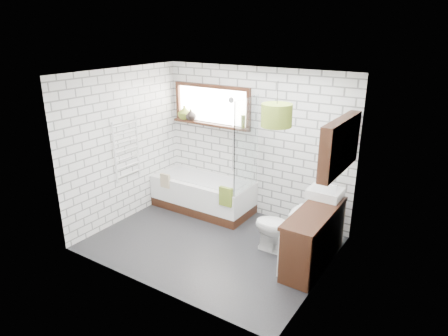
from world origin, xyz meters
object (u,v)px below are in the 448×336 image
Objects in this scene: vanity at (314,238)px; pendant at (277,115)px; bathtub at (203,194)px; toilet at (279,228)px; basin at (325,193)px.

vanity is 1.81m from pendant.
bathtub is 1.29× the size of vanity.
vanity reaches higher than toilet.
basin is at bearing 96.84° from vanity.
basin is 0.60× the size of toilet.
bathtub is at bearing 177.72° from basin.
toilet is 2.05× the size of pendant.
basin is 1.60m from pendant.
basin is (2.22, -0.09, 0.57)m from bathtub.
bathtub is 3.88× the size of basin.
bathtub is at bearing 165.55° from vanity.
pendant reaches higher than bathtub.
vanity is 0.52m from toilet.
bathtub is 2.78m from pendant.
vanity is at bearing -14.45° from bathtub.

